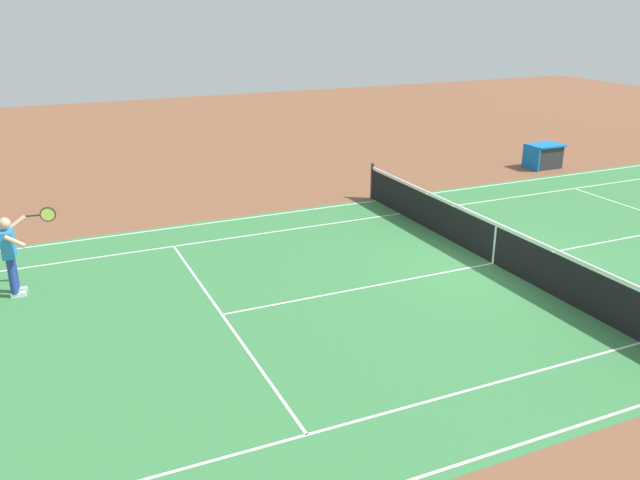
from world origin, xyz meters
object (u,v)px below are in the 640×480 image
object	(u,v)px
tennis_player_near	(11,252)
tennis_ball	(615,291)
equipment_cart_tarped	(544,156)
tennis_net	(495,243)

from	to	relation	value
tennis_player_near	tennis_ball	size ratio (longest dim) A/B	25.71
tennis_ball	equipment_cart_tarped	world-z (taller)	equipment_cart_tarped
tennis_net	tennis_ball	size ratio (longest dim) A/B	177.27
tennis_player_near	tennis_ball	xyz separation A→B (m)	(-11.17, 4.97, -0.90)
equipment_cart_tarped	tennis_net	bearing A→B (deg)	42.14
tennis_net	tennis_player_near	xyz separation A→B (m)	(9.93, -2.63, 0.44)
tennis_player_near	tennis_ball	world-z (taller)	tennis_player_near
tennis_player_near	equipment_cart_tarped	world-z (taller)	tennis_player_near
tennis_net	equipment_cart_tarped	xyz separation A→B (m)	(-7.39, -6.69, -0.05)
tennis_net	equipment_cart_tarped	distance (m)	9.97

